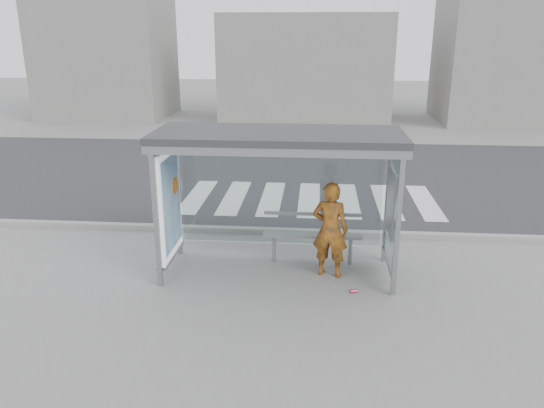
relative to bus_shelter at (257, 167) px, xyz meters
The scene contains 11 objects.
ground 2.02m from the bus_shelter, ahead, with size 80.00×80.00×0.00m, color slate.
road 7.22m from the bus_shelter, 86.94° to the left, with size 30.00×10.00×0.01m, color #2D2D2F.
curb 2.72m from the bus_shelter, 78.88° to the left, with size 30.00×0.18×0.12m, color gray.
crosswalk 4.94m from the bus_shelter, 78.89° to the left, with size 6.55×3.00×0.00m.
bus_shelter is the anchor object (origin of this frame).
building_left 20.38m from the bus_shelter, 118.23° to the left, with size 6.00×5.00×6.00m, color gray.
building_center 17.95m from the bus_shelter, 88.81° to the left, with size 8.00×5.00×5.00m, color gray.
building_right 20.30m from the bus_shelter, 62.42° to the left, with size 5.00×5.00×7.00m, color gray.
person 1.71m from the bus_shelter, ahead, with size 0.64×0.42×1.76m, color #DD4414.
bench 1.78m from the bus_shelter, 23.79° to the left, with size 1.86×0.32×0.96m.
soda_can 2.71m from the bus_shelter, 23.63° to the right, with size 0.06×0.06×0.12m, color #C33968.
Camera 1 is at (0.65, -8.87, 4.25)m, focal length 35.00 mm.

